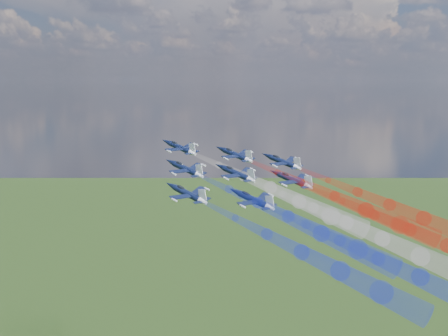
% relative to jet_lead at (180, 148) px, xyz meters
% --- Properties ---
extents(jet_lead, '(17.40, 15.97, 7.67)m').
position_rel_jet_lead_xyz_m(jet_lead, '(0.00, 0.00, 0.00)').
color(jet_lead, black).
extents(trail_lead, '(47.99, 26.02, 16.82)m').
position_rel_jet_lead_xyz_m(trail_lead, '(27.89, -13.05, -7.42)').
color(trail_lead, white).
extents(jet_inner_left, '(17.40, 15.97, 7.67)m').
position_rel_jet_lead_xyz_m(jet_inner_left, '(6.29, -13.45, -3.58)').
color(jet_inner_left, black).
extents(trail_inner_left, '(47.99, 26.02, 16.82)m').
position_rel_jet_lead_xyz_m(trail_inner_left, '(34.19, -26.50, -10.99)').
color(trail_inner_left, '#1A2DE1').
extents(jet_inner_right, '(17.40, 15.97, 7.67)m').
position_rel_jet_lead_xyz_m(jet_inner_right, '(14.97, 2.99, -1.82)').
color(jet_inner_right, black).
extents(trail_inner_right, '(47.99, 26.02, 16.82)m').
position_rel_jet_lead_xyz_m(trail_inner_right, '(42.87, -10.06, -9.24)').
color(trail_inner_right, red).
extents(jet_outer_left, '(17.40, 15.97, 7.67)m').
position_rel_jet_lead_xyz_m(jet_outer_left, '(10.98, -25.73, -7.19)').
color(jet_outer_left, black).
extents(trail_outer_left, '(47.99, 26.02, 16.82)m').
position_rel_jet_lead_xyz_m(trail_outer_left, '(38.88, -38.77, -14.61)').
color(trail_outer_left, '#1A2DE1').
extents(jet_center_third, '(17.40, 15.97, 7.67)m').
position_rel_jet_lead_xyz_m(jet_center_third, '(18.55, -10.05, -4.75)').
color(jet_center_third, black).
extents(trail_center_third, '(47.99, 26.02, 16.82)m').
position_rel_jet_lead_xyz_m(trail_center_third, '(46.45, -23.10, -12.17)').
color(trail_center_third, white).
extents(jet_outer_right, '(17.40, 15.97, 7.67)m').
position_rel_jet_lead_xyz_m(jet_outer_right, '(27.81, 5.05, -3.59)').
color(jet_outer_right, black).
extents(trail_outer_right, '(47.99, 26.02, 16.82)m').
position_rel_jet_lead_xyz_m(trail_outer_right, '(55.70, -7.99, -11.00)').
color(trail_outer_right, red).
extents(jet_rear_left, '(17.40, 15.97, 7.67)m').
position_rel_jet_lead_xyz_m(jet_rear_left, '(25.36, -21.29, -8.73)').
color(jet_rear_left, black).
extents(trail_rear_left, '(47.99, 26.02, 16.82)m').
position_rel_jet_lead_xyz_m(trail_rear_left, '(53.25, -34.34, -16.14)').
color(trail_rear_left, '#1A2DE1').
extents(jet_rear_right, '(17.40, 15.97, 7.67)m').
position_rel_jet_lead_xyz_m(jet_rear_right, '(32.03, -5.16, -6.61)').
color(jet_rear_right, black).
extents(trail_rear_right, '(47.99, 26.02, 16.82)m').
position_rel_jet_lead_xyz_m(trail_rear_right, '(59.93, -18.20, -14.03)').
color(trail_rear_right, red).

